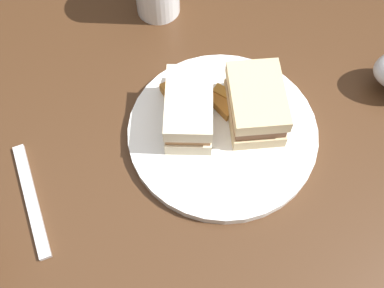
% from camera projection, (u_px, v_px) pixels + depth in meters
% --- Properties ---
extents(ground_plane, '(6.00, 6.00, 0.00)m').
position_uv_depth(ground_plane, '(176.00, 282.00, 1.34)').
color(ground_plane, '#333842').
extents(dining_table, '(1.14, 0.92, 0.75)m').
position_uv_depth(dining_table, '(171.00, 246.00, 1.01)').
color(dining_table, '#422816').
rests_on(dining_table, ground).
extents(plate, '(0.29, 0.29, 0.01)m').
position_uv_depth(plate, '(222.00, 132.00, 0.70)').
color(plate, white).
rests_on(plate, dining_table).
extents(sandwich_half_left, '(0.09, 0.12, 0.06)m').
position_uv_depth(sandwich_half_left, '(256.00, 104.00, 0.68)').
color(sandwich_half_left, '#CCB284').
rests_on(sandwich_half_left, plate).
extents(sandwich_half_right, '(0.09, 0.13, 0.06)m').
position_uv_depth(sandwich_half_right, '(189.00, 110.00, 0.67)').
color(sandwich_half_right, beige).
rests_on(sandwich_half_right, plate).
extents(potato_wedge_front, '(0.04, 0.05, 0.02)m').
position_uv_depth(potato_wedge_front, '(238.00, 99.00, 0.71)').
color(potato_wedge_front, '#AD702D').
rests_on(potato_wedge_front, plate).
extents(potato_wedge_middle, '(0.05, 0.03, 0.02)m').
position_uv_depth(potato_wedge_middle, '(241.00, 91.00, 0.71)').
color(potato_wedge_middle, '#AD702D').
rests_on(potato_wedge_middle, plate).
extents(potato_wedge_back, '(0.06, 0.04, 0.02)m').
position_uv_depth(potato_wedge_back, '(186.00, 83.00, 0.72)').
color(potato_wedge_back, '#AD702D').
rests_on(potato_wedge_back, plate).
extents(potato_wedge_left_edge, '(0.04, 0.04, 0.02)m').
position_uv_depth(potato_wedge_left_edge, '(227.00, 96.00, 0.71)').
color(potato_wedge_left_edge, '#B77F33').
rests_on(potato_wedge_left_edge, plate).
extents(potato_wedge_right_edge, '(0.03, 0.05, 0.02)m').
position_uv_depth(potato_wedge_right_edge, '(172.00, 96.00, 0.71)').
color(potato_wedge_right_edge, '#AD702D').
rests_on(potato_wedge_right_edge, plate).
extents(potato_wedge_stray, '(0.04, 0.05, 0.02)m').
position_uv_depth(potato_wedge_stray, '(222.00, 106.00, 0.70)').
color(potato_wedge_stray, '#AD702D').
rests_on(potato_wedge_stray, plate).
extents(fork, '(0.05, 0.18, 0.01)m').
position_uv_depth(fork, '(31.00, 199.00, 0.65)').
color(fork, silver).
rests_on(fork, dining_table).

